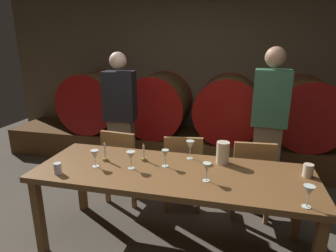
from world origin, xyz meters
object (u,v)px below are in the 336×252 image
(wine_glass_far_right, at_px, (309,192))
(wine_glass_center_left, at_px, (165,154))
(wine_barrel_center_left, at_px, (158,104))
(cup_right, at_px, (308,170))
(chair_left, at_px, (123,162))
(candle_right, at_px, (144,156))
(wine_barrel_far_left, at_px, (96,101))
(dining_table, at_px, (173,178))
(chair_right, at_px, (251,175))
(guest_left, at_px, (121,119))
(wine_glass_center_right, at_px, (190,146))
(pitcher, at_px, (223,153))
(wine_glass_left, at_px, (131,156))
(wine_barrel_center_right, at_px, (228,108))
(candle_left, at_px, (105,155))
(wine_glass_far_left, at_px, (95,155))
(wine_glass_right, at_px, (207,168))
(cup_left, at_px, (58,168))
(wine_barrel_far_right, at_px, (305,112))
(guest_right, at_px, (268,125))
(chair_center, at_px, (183,168))

(wine_glass_far_right, bearing_deg, wine_glass_center_left, 159.40)
(wine_barrel_center_left, height_order, cup_right, wine_barrel_center_left)
(chair_left, xyz_separation_m, candle_right, (0.42, -0.49, 0.32))
(wine_barrel_far_left, xyz_separation_m, dining_table, (1.74, -2.01, -0.19))
(chair_left, distance_m, chair_right, 1.41)
(chair_right, bearing_deg, wine_barrel_center_left, -49.48)
(guest_left, relative_size, wine_glass_center_right, 9.59)
(pitcher, bearing_deg, wine_glass_center_right, 174.45)
(wine_glass_left, bearing_deg, wine_barrel_center_right, 70.30)
(chair_right, xyz_separation_m, candle_right, (-1.00, -0.49, 0.32))
(candle_left, xyz_separation_m, wine_glass_far_right, (1.64, -0.40, 0.06))
(dining_table, bearing_deg, wine_glass_center_left, 139.01)
(dining_table, height_order, wine_glass_far_left, wine_glass_far_left)
(wine_glass_right, xyz_separation_m, cup_left, (-1.22, -0.16, -0.06))
(candle_right, xyz_separation_m, wine_glass_far_right, (1.30, -0.48, 0.07))
(wine_barrel_center_right, xyz_separation_m, candle_left, (-1.03, -1.94, -0.07))
(wine_barrel_far_left, height_order, wine_glass_center_right, wine_barrel_far_left)
(wine_glass_center_left, xyz_separation_m, cup_right, (1.18, 0.08, -0.06))
(candle_right, relative_size, wine_glass_right, 1.13)
(wine_glass_center_right, height_order, cup_left, wine_glass_center_right)
(pitcher, xyz_separation_m, cup_right, (0.69, -0.11, -0.05))
(wine_barrel_center_right, relative_size, chair_left, 1.06)
(wine_glass_far_right, bearing_deg, candle_left, 166.47)
(wine_glass_right, bearing_deg, candle_right, 156.26)
(dining_table, xyz_separation_m, chair_right, (0.69, 0.65, -0.20))
(wine_barrel_center_left, height_order, wine_glass_right, wine_barrel_center_left)
(wine_glass_far_left, xyz_separation_m, wine_glass_left, (0.32, 0.04, 0.01))
(wine_barrel_far_right, height_order, chair_right, wine_barrel_far_right)
(wine_glass_right, relative_size, cup_left, 1.63)
(candle_right, bearing_deg, pitcher, 9.16)
(cup_right, bearing_deg, pitcher, 171.10)
(chair_left, xyz_separation_m, wine_glass_left, (0.36, -0.68, 0.39))
(wine_glass_left, distance_m, wine_glass_center_left, 0.30)
(cup_left, bearing_deg, cup_right, 12.25)
(wine_glass_far_right, bearing_deg, cup_left, 178.46)
(wine_barrel_center_left, bearing_deg, wine_glass_far_left, -89.85)
(wine_barrel_center_right, bearing_deg, wine_barrel_far_right, 0.00)
(dining_table, height_order, wine_glass_center_right, wine_glass_center_right)
(wine_glass_center_left, xyz_separation_m, cup_left, (-0.83, -0.35, -0.07))
(dining_table, distance_m, wine_glass_far_left, 0.71)
(wine_barrel_far_left, distance_m, candle_right, 2.35)
(guest_left, height_order, guest_right, guest_right)
(guest_right, height_order, wine_glass_right, guest_right)
(wine_barrel_far_right, distance_m, cup_right, 1.88)
(wine_barrel_far_right, xyz_separation_m, cup_left, (-2.33, -2.29, -0.07))
(wine_barrel_far_left, xyz_separation_m, wine_glass_center_right, (1.84, -1.71, 0.01))
(chair_left, bearing_deg, wine_barrel_center_right, -122.85)
(pitcher, distance_m, cup_right, 0.70)
(dining_table, height_order, chair_center, chair_center)
(chair_center, relative_size, pitcher, 4.39)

